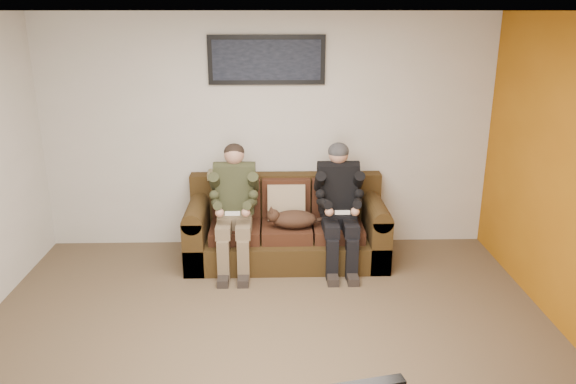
{
  "coord_description": "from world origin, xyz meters",
  "views": [
    {
      "loc": [
        0.06,
        -3.89,
        2.6
      ],
      "look_at": [
        0.2,
        1.2,
        0.95
      ],
      "focal_mm": 35.0,
      "sensor_mm": 36.0,
      "label": 1
    }
  ],
  "objects_px": {
    "cat": "(292,219)",
    "person_right": "(339,199)",
    "framed_poster": "(267,60)",
    "sofa": "(286,228)",
    "person_left": "(234,200)"
  },
  "relations": [
    {
      "from": "cat",
      "to": "person_right",
      "type": "bearing_deg",
      "value": 6.2
    },
    {
      "from": "person_right",
      "to": "framed_poster",
      "type": "relative_size",
      "value": 1.03
    },
    {
      "from": "framed_poster",
      "to": "person_right",
      "type": "bearing_deg",
      "value": -37.23
    },
    {
      "from": "sofa",
      "to": "cat",
      "type": "height_order",
      "value": "sofa"
    },
    {
      "from": "person_left",
      "to": "framed_poster",
      "type": "relative_size",
      "value": 1.02
    },
    {
      "from": "sofa",
      "to": "person_left",
      "type": "relative_size",
      "value": 1.66
    },
    {
      "from": "person_left",
      "to": "person_right",
      "type": "height_order",
      "value": "person_right"
    },
    {
      "from": "person_right",
      "to": "framed_poster",
      "type": "xyz_separation_m",
      "value": [
        -0.75,
        0.57,
        1.38
      ]
    },
    {
      "from": "person_left",
      "to": "person_right",
      "type": "bearing_deg",
      "value": 0.02
    },
    {
      "from": "person_left",
      "to": "person_right",
      "type": "xyz_separation_m",
      "value": [
        1.09,
        0.0,
        0.0
      ]
    },
    {
      "from": "person_right",
      "to": "framed_poster",
      "type": "distance_m",
      "value": 1.67
    },
    {
      "from": "framed_poster",
      "to": "cat",
      "type": "bearing_deg",
      "value": -67.52
    },
    {
      "from": "sofa",
      "to": "framed_poster",
      "type": "xyz_separation_m",
      "value": [
        -0.2,
        0.39,
        1.77
      ]
    },
    {
      "from": "cat",
      "to": "framed_poster",
      "type": "xyz_separation_m",
      "value": [
        -0.26,
        0.62,
        1.57
      ]
    },
    {
      "from": "sofa",
      "to": "cat",
      "type": "xyz_separation_m",
      "value": [
        0.06,
        -0.23,
        0.2
      ]
    }
  ]
}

